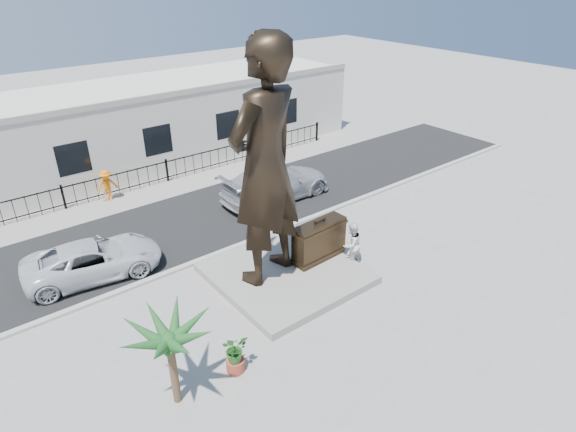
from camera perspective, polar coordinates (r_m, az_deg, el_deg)
name	(u,v)px	position (r m, az deg, el deg)	size (l,w,h in m)	color
ground	(321,290)	(18.20, 3.95, -8.75)	(100.00, 100.00, 0.00)	#9E9991
street	(212,212)	(23.78, -8.99, 0.44)	(40.00, 7.00, 0.01)	black
curb	(253,240)	(21.12, -4.21, -2.87)	(40.00, 0.25, 0.12)	#A5A399
far_sidewalk	(175,186)	(27.03, -13.27, 3.53)	(40.00, 2.50, 0.02)	#9E9991
plinth	(286,273)	(18.77, -0.26, -6.82)	(5.20, 5.20, 0.30)	gray
fence	(167,171)	(27.48, -14.14, 5.17)	(22.00, 0.10, 1.20)	black
building	(133,125)	(30.65, -17.93, 10.22)	(28.00, 7.00, 4.40)	silver
statue	(265,166)	(16.47, -2.79, 5.95)	(3.21, 2.10, 8.79)	black
suitcase	(319,241)	(19.04, 3.71, -2.92)	(2.29, 0.73, 1.61)	#342515
tourist	(351,244)	(19.26, 7.52, -3.33)	(0.90, 0.70, 1.86)	white
car_white	(93,259)	(20.01, -22.06, -4.78)	(2.35, 5.09, 1.41)	silver
car_silver	(276,183)	(24.56, -1.42, 3.97)	(2.41, 5.94, 1.72)	#ABADB0
worker	(107,186)	(25.95, -20.65, 3.39)	(1.07, 0.61, 1.65)	orange
palm_tree	(178,400)	(14.73, -12.91, -20.48)	(1.80, 1.80, 3.20)	#1B4C1D
planter	(236,365)	(15.11, -6.23, -17.13)	(0.56, 0.56, 0.40)	#9E3D2A
shrub	(234,349)	(14.68, -6.36, -15.43)	(0.75, 0.65, 0.83)	#27601F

